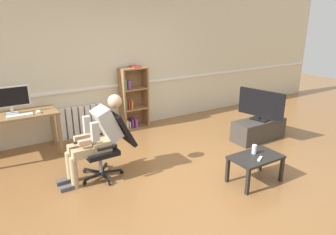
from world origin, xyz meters
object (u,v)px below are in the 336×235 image
at_px(coffee_table, 256,160).
at_px(drinking_glass, 254,149).
at_px(radiator, 79,122).
at_px(bookshelf, 133,99).
at_px(office_chair, 110,142).
at_px(tv_screen, 261,104).
at_px(computer_desk, 18,121).
at_px(imac_monitor, 10,98).
at_px(person_seated, 97,136).
at_px(spare_remote, 260,159).
at_px(keyboard, 20,115).
at_px(tv_stand, 258,130).
at_px(computer_mouse, 38,112).

xyz_separation_m(coffee_table, drinking_glass, (0.04, 0.08, 0.12)).
height_order(radiator, drinking_glass, radiator).
distance_m(bookshelf, coffee_table, 2.99).
bearing_deg(office_chair, drinking_glass, 53.27).
relative_size(office_chair, tv_screen, 1.08).
xyz_separation_m(computer_desk, drinking_glass, (2.75, -2.56, -0.18)).
xyz_separation_m(imac_monitor, coffee_table, (2.76, -2.71, -0.67)).
distance_m(person_seated, spare_remote, 2.29).
bearing_deg(coffee_table, keyboard, 136.98).
bearing_deg(keyboard, person_seated, -55.47).
relative_size(bookshelf, radiator, 1.39).
relative_size(computer_desk, imac_monitor, 2.08).
distance_m(coffee_table, spare_remote, 0.12).
distance_m(computer_desk, spare_remote, 3.83).
bearing_deg(drinking_glass, office_chair, 144.41).
distance_m(keyboard, tv_screen, 4.17).
relative_size(coffee_table, drinking_glass, 5.63).
relative_size(radiator, coffee_table, 1.29).
distance_m(office_chair, drinking_glass, 2.09).
height_order(bookshelf, person_seated, bookshelf).
xyz_separation_m(office_chair, spare_remote, (1.63, -1.39, -0.11)).
bearing_deg(tv_stand, keyboard, 160.26).
height_order(person_seated, drinking_glass, person_seated).
bearing_deg(tv_screen, keyboard, 56.16).
xyz_separation_m(office_chair, tv_stand, (2.91, -0.20, -0.32)).
height_order(keyboard, tv_stand, keyboard).
xyz_separation_m(tv_stand, drinking_glass, (-1.21, -1.01, 0.27)).
bearing_deg(person_seated, radiator, 171.59).
bearing_deg(computer_mouse, imac_monitor, 151.68).
distance_m(imac_monitor, drinking_glass, 3.88).
relative_size(imac_monitor, tv_stand, 0.57).
bearing_deg(computer_desk, coffee_table, -44.24).
height_order(coffee_table, drinking_glass, drinking_glass).
height_order(computer_mouse, coffee_table, computer_mouse).
height_order(imac_monitor, keyboard, imac_monitor).
height_order(imac_monitor, spare_remote, imac_monitor).
xyz_separation_m(office_chair, drinking_glass, (1.70, -1.21, -0.06)).
distance_m(radiator, coffee_table, 3.43).
xyz_separation_m(computer_desk, tv_stand, (3.96, -1.55, -0.44)).
distance_m(computer_desk, tv_stand, 4.27).
bearing_deg(computer_desk, office_chair, -52.00).
xyz_separation_m(imac_monitor, office_chair, (1.10, -1.42, -0.49)).
xyz_separation_m(keyboard, tv_screen, (3.93, -1.41, -0.07)).
bearing_deg(computer_mouse, tv_stand, -21.41).
height_order(computer_desk, imac_monitor, imac_monitor).
bearing_deg(drinking_glass, bookshelf, 100.72).
xyz_separation_m(imac_monitor, bookshelf, (2.26, 0.22, -0.39)).
bearing_deg(tv_stand, drinking_glass, -140.22).
distance_m(computer_mouse, coffee_table, 3.50).
bearing_deg(person_seated, bookshelf, 139.61).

